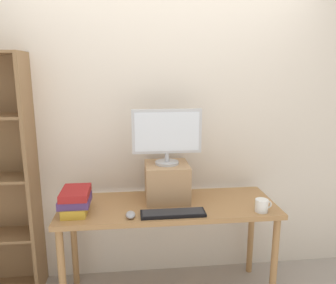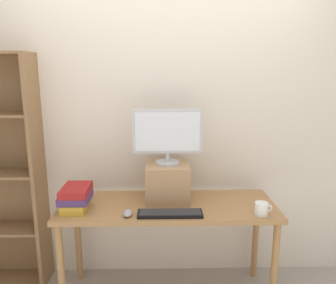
% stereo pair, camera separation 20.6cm
% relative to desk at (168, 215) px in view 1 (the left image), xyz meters
% --- Properties ---
extents(back_wall, '(7.00, 0.08, 2.60)m').
position_rel_desk_xyz_m(back_wall, '(0.00, 0.39, 0.61)').
color(back_wall, beige).
rests_on(back_wall, ground_plane).
extents(desk, '(1.60, 0.57, 0.77)m').
position_rel_desk_xyz_m(desk, '(0.00, 0.00, 0.00)').
color(desk, '#9E7042').
rests_on(desk, ground_plane).
extents(riser_box, '(0.33, 0.32, 0.28)m').
position_rel_desk_xyz_m(riser_box, '(0.00, 0.09, 0.23)').
color(riser_box, '#A87F56').
rests_on(riser_box, desk).
extents(computer_monitor, '(0.52, 0.18, 0.42)m').
position_rel_desk_xyz_m(computer_monitor, '(0.00, 0.09, 0.60)').
color(computer_monitor, '#B7B7BA').
rests_on(computer_monitor, riser_box).
extents(keyboard, '(0.45, 0.13, 0.02)m').
position_rel_desk_xyz_m(keyboard, '(0.01, -0.19, 0.10)').
color(keyboard, black).
rests_on(keyboard, desk).
extents(computer_mouse, '(0.06, 0.10, 0.04)m').
position_rel_desk_xyz_m(computer_mouse, '(-0.28, -0.20, 0.11)').
color(computer_mouse, '#99999E').
rests_on(computer_mouse, desk).
extents(book_stack, '(0.21, 0.28, 0.16)m').
position_rel_desk_xyz_m(book_stack, '(-0.66, -0.07, 0.17)').
color(book_stack, gold).
rests_on(book_stack, desk).
extents(coffee_mug, '(0.12, 0.09, 0.09)m').
position_rel_desk_xyz_m(coffee_mug, '(0.64, -0.20, 0.13)').
color(coffee_mug, white).
rests_on(coffee_mug, desk).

